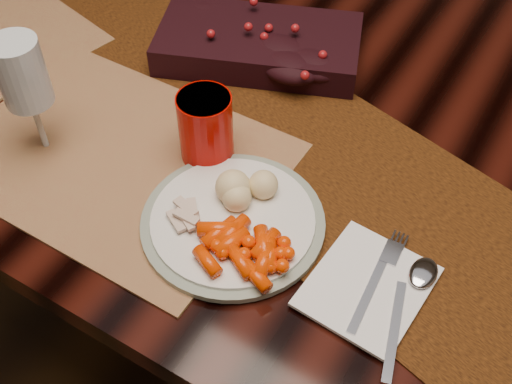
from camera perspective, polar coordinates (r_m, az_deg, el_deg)
The scene contains 14 objects.
floor at distance 1.60m, azimuth 5.81°, elevation -13.14°, with size 5.00×5.00×0.00m, color black.
dining_table at distance 1.29m, azimuth 7.10°, elevation -5.27°, with size 1.80×1.00×0.75m, color black.
table_runner at distance 0.94m, azimuth 3.05°, elevation 4.05°, with size 1.51×0.31×0.00m, color #2F1D02.
centerpiece at distance 1.07m, azimuth 0.24°, elevation 13.36°, with size 0.33×0.17×0.07m, color black, non-canonical shape.
placemat_main at distance 0.94m, azimuth -12.23°, elevation 3.03°, with size 0.46×0.33×0.00m, color brown.
dinner_plate at distance 0.83m, azimuth -2.07°, elevation -2.61°, with size 0.24×0.24×0.01m, color white.
baby_carrots at distance 0.78m, azimuth -1.64°, elevation -5.53°, with size 0.10×0.08×0.02m, color #EC3600, non-canonical shape.
mashed_potatoes at distance 0.83m, azimuth -1.26°, elevation 0.93°, with size 0.08×0.07×0.05m, color beige, non-canonical shape.
turkey_shreds at distance 0.82m, azimuth -6.43°, elevation -2.21°, with size 0.06×0.05×0.01m, color #AE9A91, non-canonical shape.
napkin at distance 0.79m, azimuth 9.89°, elevation -8.27°, with size 0.13×0.15×0.01m, color white.
fork at distance 0.79m, azimuth 10.43°, elevation -8.07°, with size 0.02×0.14×0.00m, color silver, non-canonical shape.
spoon at distance 0.77m, azimuth 12.99°, elevation -10.32°, with size 0.03×0.17×0.00m, color silver, non-canonical shape.
red_cup at distance 0.89m, azimuth -4.49°, elevation 5.75°, with size 0.08×0.08×0.10m, color #B50600.
wine_glass at distance 0.93m, azimuth -19.43°, elevation 7.83°, with size 0.07×0.07×0.18m, color white, non-canonical shape.
Camera 1 is at (0.25, -0.72, 1.41)m, focal length 45.00 mm.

